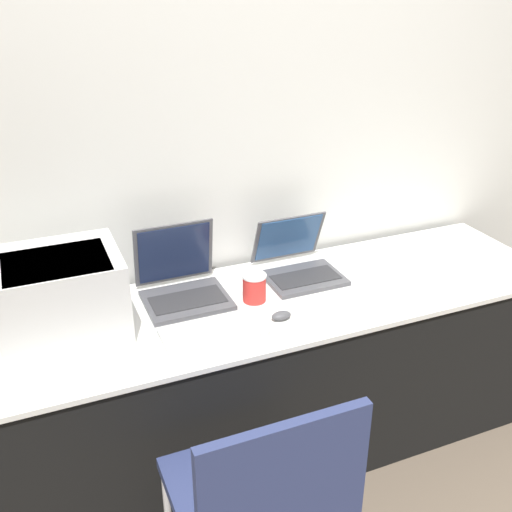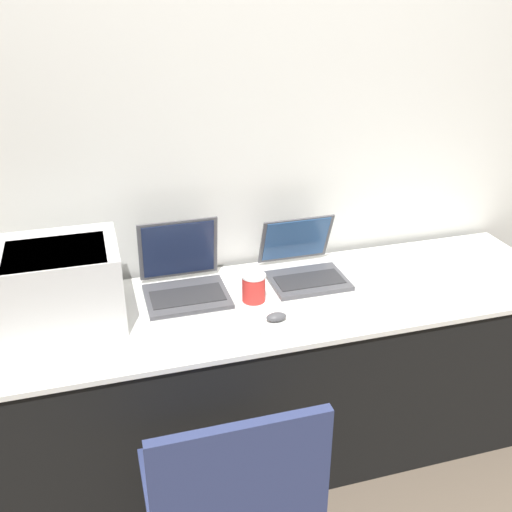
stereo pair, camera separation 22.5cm
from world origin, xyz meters
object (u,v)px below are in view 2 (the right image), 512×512
printer (60,282)px  laptop_right (304,265)px  mouse (276,317)px  external_keyboard (206,329)px  chair (230,497)px  coffee_cup (254,287)px  laptop_left (184,279)px

printer → laptop_right: 0.96m
laptop_right → mouse: size_ratio=4.29×
printer → external_keyboard: 0.54m
chair → coffee_cup: bearing=69.1°
mouse → laptop_left: bearing=132.9°
laptop_left → external_keyboard: 0.31m
printer → chair: (0.41, -0.80, -0.33)m
laptop_right → coffee_cup: size_ratio=2.93×
printer → laptop_left: (0.45, 0.08, -0.10)m
laptop_left → chair: size_ratio=0.34×
external_keyboard → chair: 0.61m
external_keyboard → laptop_right: bearing=31.9°
laptop_left → mouse: bearing=-47.1°
external_keyboard → mouse: size_ratio=4.78×
laptop_left → coffee_cup: size_ratio=2.87×
laptop_left → mouse: 0.42m
printer → coffee_cup: (0.70, -0.06, -0.10)m
printer → laptop_left: printer is taller
external_keyboard → coffee_cup: 0.28m
laptop_left → laptop_right: 0.50m
printer → laptop_right: bearing=4.5°
external_keyboard → mouse: bearing=-0.2°
laptop_right → printer: bearing=-175.5°
laptop_right → external_keyboard: laptop_right is taller
laptop_right → chair: bearing=-121.4°
printer → laptop_left: bearing=10.1°
laptop_right → coffee_cup: bearing=-152.4°
coffee_cup → printer: bearing=175.2°
mouse → laptop_right: bearing=54.2°
coffee_cup → mouse: coffee_cup is taller
laptop_right → chair: 1.06m
laptop_left → laptop_right: laptop_left is taller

